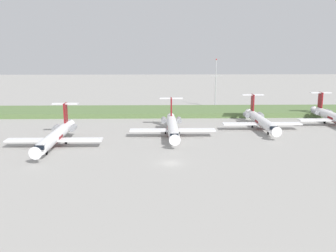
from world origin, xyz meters
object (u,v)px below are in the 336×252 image
(regional_jet_fourth, at_px, (261,120))
(antenna_mast, at_px, (216,87))
(regional_jet_fifth, at_px, (334,117))
(regional_jet_second, at_px, (56,136))
(regional_jet_third, at_px, (172,126))

(regional_jet_fourth, distance_m, antenna_mast, 42.26)
(regional_jet_fourth, height_order, regional_jet_fifth, same)
(antenna_mast, bearing_deg, regional_jet_second, -128.46)
(regional_jet_fifth, bearing_deg, regional_jet_second, -163.06)
(regional_jet_fourth, distance_m, regional_jet_fifth, 24.82)
(regional_jet_second, xyz_separation_m, regional_jet_fifth, (79.07, 24.09, 0.00))
(regional_jet_second, distance_m, antenna_mast, 76.68)
(regional_jet_fourth, bearing_deg, antenna_mast, 100.03)
(regional_jet_second, distance_m, regional_jet_third, 30.47)
(regional_jet_fourth, bearing_deg, regional_jet_fifth, 12.71)
(regional_jet_second, bearing_deg, regional_jet_third, 20.14)
(regional_jet_third, distance_m, antenna_mast, 53.20)
(regional_jet_third, bearing_deg, regional_jet_second, -159.86)
(regional_jet_fourth, bearing_deg, regional_jet_second, -161.24)
(regional_jet_second, bearing_deg, regional_jet_fourth, 18.76)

